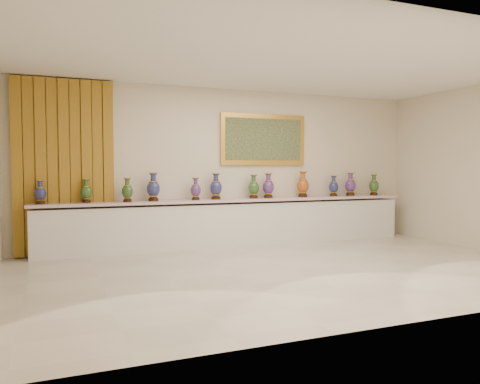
# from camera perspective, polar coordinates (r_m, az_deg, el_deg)

# --- Properties ---
(ground) EXTENTS (8.00, 8.00, 0.00)m
(ground) POSITION_cam_1_polar(r_m,az_deg,el_deg) (6.96, 6.33, -9.41)
(ground) COLOR beige
(ground) RESTS_ON ground
(room) EXTENTS (8.00, 8.00, 8.00)m
(room) POSITION_cam_1_polar(r_m,az_deg,el_deg) (8.46, -16.61, 3.51)
(room) COLOR beige
(room) RESTS_ON ground
(counter) EXTENTS (7.28, 0.48, 0.90)m
(counter) POSITION_cam_1_polar(r_m,az_deg,el_deg) (8.92, -0.58, -3.81)
(counter) COLOR white
(counter) RESTS_ON ground
(vase_0) EXTENTS (0.21, 0.21, 0.39)m
(vase_0) POSITION_cam_1_polar(r_m,az_deg,el_deg) (8.24, -23.17, -0.15)
(vase_0) COLOR #31190D
(vase_0) RESTS_ON counter
(vase_1) EXTENTS (0.21, 0.21, 0.41)m
(vase_1) POSITION_cam_1_polar(r_m,az_deg,el_deg) (8.30, -18.22, 0.01)
(vase_1) COLOR #31190D
(vase_1) RESTS_ON counter
(vase_2) EXTENTS (0.23, 0.23, 0.42)m
(vase_2) POSITION_cam_1_polar(r_m,az_deg,el_deg) (8.30, -13.57, 0.10)
(vase_2) COLOR #31190D
(vase_2) RESTS_ON counter
(vase_3) EXTENTS (0.31, 0.31, 0.51)m
(vase_3) POSITION_cam_1_polar(r_m,az_deg,el_deg) (8.41, -10.52, 0.45)
(vase_3) COLOR #31190D
(vase_3) RESTS_ON counter
(vase_4) EXTENTS (0.22, 0.22, 0.41)m
(vase_4) POSITION_cam_1_polar(r_m,az_deg,el_deg) (8.60, -5.43, 0.25)
(vase_4) COLOR #31190D
(vase_4) RESTS_ON counter
(vase_5) EXTENTS (0.28, 0.28, 0.49)m
(vase_5) POSITION_cam_1_polar(r_m,az_deg,el_deg) (8.75, -2.95, 0.55)
(vase_5) COLOR #31190D
(vase_5) RESTS_ON counter
(vase_6) EXTENTS (0.27, 0.27, 0.46)m
(vase_6) POSITION_cam_1_polar(r_m,az_deg,el_deg) (9.04, 1.66, 0.54)
(vase_6) COLOR #31190D
(vase_6) RESTS_ON counter
(vase_7) EXTENTS (0.28, 0.28, 0.49)m
(vase_7) POSITION_cam_1_polar(r_m,az_deg,el_deg) (9.15, 3.47, 0.64)
(vase_7) COLOR #31190D
(vase_7) RESTS_ON counter
(vase_8) EXTENTS (0.30, 0.30, 0.52)m
(vase_8) POSITION_cam_1_polar(r_m,az_deg,el_deg) (9.50, 7.66, 0.80)
(vase_8) COLOR #31190D
(vase_8) RESTS_ON counter
(vase_9) EXTENTS (0.26, 0.26, 0.43)m
(vase_9) POSITION_cam_1_polar(r_m,az_deg,el_deg) (9.90, 11.33, 0.62)
(vase_9) COLOR #31190D
(vase_9) RESTS_ON counter
(vase_10) EXTENTS (0.26, 0.26, 0.49)m
(vase_10) POSITION_cam_1_polar(r_m,az_deg,el_deg) (10.13, 13.31, 0.81)
(vase_10) COLOR #31190D
(vase_10) RESTS_ON counter
(vase_11) EXTENTS (0.28, 0.28, 0.46)m
(vase_11) POSITION_cam_1_polar(r_m,az_deg,el_deg) (10.40, 16.01, 0.74)
(vase_11) COLOR #31190D
(vase_11) RESTS_ON counter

